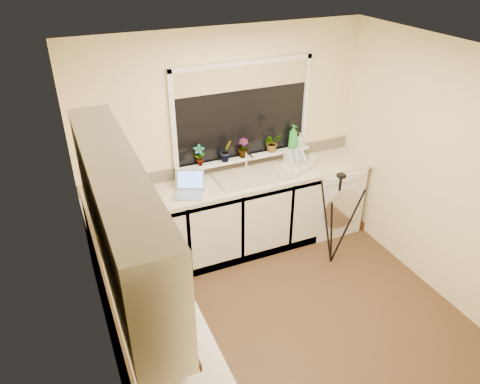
{
  "coord_description": "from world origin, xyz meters",
  "views": [
    {
      "loc": [
        -1.7,
        -2.77,
        3.22
      ],
      "look_at": [
        -0.24,
        0.55,
        1.15
      ],
      "focal_mm": 34.03,
      "sensor_mm": 36.0,
      "label": 1
    }
  ],
  "objects_px": {
    "glass_jug": "(181,361)",
    "cup_back": "(313,158)",
    "kettle": "(144,230)",
    "plant_d": "(272,142)",
    "steel_jar": "(152,315)",
    "soap_bottle_green": "(293,137)",
    "plant_c": "(243,148)",
    "plant_b": "(226,151)",
    "washing_machine": "(328,194)",
    "dish_rack": "(295,167)",
    "tripod": "(336,220)",
    "soap_bottle_clear": "(300,140)",
    "cup_left": "(157,338)",
    "laptop": "(189,188)",
    "plant_a": "(199,155)",
    "microwave": "(130,216)"
  },
  "relations": [
    {
      "from": "glass_jug",
      "to": "cup_back",
      "type": "xyz_separation_m",
      "value": [
        2.26,
        2.17,
        -0.04
      ]
    },
    {
      "from": "kettle",
      "to": "plant_d",
      "type": "xyz_separation_m",
      "value": [
        1.71,
        0.93,
        0.15
      ]
    },
    {
      "from": "glass_jug",
      "to": "kettle",
      "type": "bearing_deg",
      "value": 85.7
    },
    {
      "from": "steel_jar",
      "to": "cup_back",
      "type": "bearing_deg",
      "value": 36.19
    },
    {
      "from": "steel_jar",
      "to": "soap_bottle_green",
      "type": "distance_m",
      "value": 2.84
    },
    {
      "from": "plant_c",
      "to": "soap_bottle_green",
      "type": "height_order",
      "value": "soap_bottle_green"
    },
    {
      "from": "steel_jar",
      "to": "plant_b",
      "type": "bearing_deg",
      "value": 54.79
    },
    {
      "from": "washing_machine",
      "to": "glass_jug",
      "type": "distance_m",
      "value": 3.31
    },
    {
      "from": "plant_b",
      "to": "plant_c",
      "type": "distance_m",
      "value": 0.22
    },
    {
      "from": "washing_machine",
      "to": "kettle",
      "type": "bearing_deg",
      "value": -163.99
    },
    {
      "from": "washing_machine",
      "to": "cup_back",
      "type": "bearing_deg",
      "value": 164.21
    },
    {
      "from": "dish_rack",
      "to": "cup_back",
      "type": "distance_m",
      "value": 0.29
    },
    {
      "from": "tripod",
      "to": "soap_bottle_clear",
      "type": "distance_m",
      "value": 1.04
    },
    {
      "from": "glass_jug",
      "to": "plant_d",
      "type": "relative_size",
      "value": 0.76
    },
    {
      "from": "soap_bottle_clear",
      "to": "soap_bottle_green",
      "type": "bearing_deg",
      "value": 177.38
    },
    {
      "from": "soap_bottle_green",
      "to": "cup_left",
      "type": "xyz_separation_m",
      "value": [
        -2.16,
        -2.06,
        -0.24
      ]
    },
    {
      "from": "steel_jar",
      "to": "soap_bottle_clear",
      "type": "height_order",
      "value": "soap_bottle_clear"
    },
    {
      "from": "dish_rack",
      "to": "plant_b",
      "type": "distance_m",
      "value": 0.82
    },
    {
      "from": "laptop",
      "to": "cup_left",
      "type": "bearing_deg",
      "value": -89.45
    },
    {
      "from": "cup_left",
      "to": "steel_jar",
      "type": "bearing_deg",
      "value": 83.66
    },
    {
      "from": "plant_b",
      "to": "plant_c",
      "type": "bearing_deg",
      "value": 6.69
    },
    {
      "from": "tripod",
      "to": "washing_machine",
      "type": "bearing_deg",
      "value": 82.55
    },
    {
      "from": "glass_jug",
      "to": "plant_c",
      "type": "height_order",
      "value": "plant_c"
    },
    {
      "from": "plant_a",
      "to": "soap_bottle_clear",
      "type": "xyz_separation_m",
      "value": [
        1.22,
        -0.01,
        -0.03
      ]
    },
    {
      "from": "dish_rack",
      "to": "soap_bottle_clear",
      "type": "xyz_separation_m",
      "value": [
        0.17,
        0.22,
        0.21
      ]
    },
    {
      "from": "washing_machine",
      "to": "plant_d",
      "type": "bearing_deg",
      "value": 160.72
    },
    {
      "from": "kettle",
      "to": "laptop",
      "type": "bearing_deg",
      "value": 46.67
    },
    {
      "from": "laptop",
      "to": "glass_jug",
      "type": "height_order",
      "value": "laptop"
    },
    {
      "from": "laptop",
      "to": "microwave",
      "type": "bearing_deg",
      "value": -121.76
    },
    {
      "from": "glass_jug",
      "to": "plant_b",
      "type": "relative_size",
      "value": 0.68
    },
    {
      "from": "plant_d",
      "to": "plant_b",
      "type": "bearing_deg",
      "value": -177.03
    },
    {
      "from": "plant_c",
      "to": "plant_d",
      "type": "distance_m",
      "value": 0.36
    },
    {
      "from": "microwave",
      "to": "cup_left",
      "type": "bearing_deg",
      "value": 164.26
    },
    {
      "from": "laptop",
      "to": "soap_bottle_clear",
      "type": "relative_size",
      "value": 2.26
    },
    {
      "from": "plant_c",
      "to": "plant_b",
      "type": "bearing_deg",
      "value": -173.31
    },
    {
      "from": "plant_c",
      "to": "soap_bottle_clear",
      "type": "relative_size",
      "value": 1.25
    },
    {
      "from": "microwave",
      "to": "plant_b",
      "type": "xyz_separation_m",
      "value": [
        1.2,
        0.7,
        0.11
      ]
    },
    {
      "from": "dish_rack",
      "to": "microwave",
      "type": "height_order",
      "value": "microwave"
    },
    {
      "from": "dish_rack",
      "to": "steel_jar",
      "type": "height_order",
      "value": "steel_jar"
    },
    {
      "from": "laptop",
      "to": "microwave",
      "type": "distance_m",
      "value": 0.83
    },
    {
      "from": "microwave",
      "to": "laptop",
      "type": "bearing_deg",
      "value": -67.22
    },
    {
      "from": "tripod",
      "to": "laptop",
      "type": "bearing_deg",
      "value": 176.65
    },
    {
      "from": "laptop",
      "to": "soap_bottle_green",
      "type": "distance_m",
      "value": 1.39
    },
    {
      "from": "washing_machine",
      "to": "plant_b",
      "type": "xyz_separation_m",
      "value": [
        -1.25,
        0.2,
        0.73
      ]
    },
    {
      "from": "tripod",
      "to": "steel_jar",
      "type": "xyz_separation_m",
      "value": [
        -2.21,
        -0.98,
        0.4
      ]
    },
    {
      "from": "plant_b",
      "to": "soap_bottle_clear",
      "type": "xyz_separation_m",
      "value": [
        0.93,
        0.01,
        -0.03
      ]
    },
    {
      "from": "plant_a",
      "to": "plant_b",
      "type": "bearing_deg",
      "value": -2.85
    },
    {
      "from": "microwave",
      "to": "plant_d",
      "type": "relative_size",
      "value": 2.65
    },
    {
      "from": "glass_jug",
      "to": "soap_bottle_clear",
      "type": "bearing_deg",
      "value": 47.05
    },
    {
      "from": "soap_bottle_green",
      "to": "plant_a",
      "type": "bearing_deg",
      "value": 179.85
    }
  ]
}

